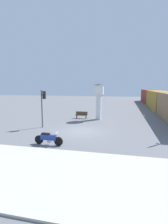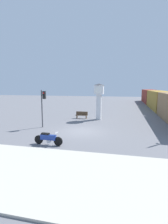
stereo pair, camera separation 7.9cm
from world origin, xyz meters
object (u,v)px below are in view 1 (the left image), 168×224
at_px(clock_tower, 99,96).
at_px(motorcycle, 48,139).
at_px(freight_train, 158,100).
at_px(bench, 81,115).
at_px(traffic_light, 43,102).

bearing_deg(clock_tower, motorcycle, -101.20).
bearing_deg(freight_train, bench, -132.01).
height_order(clock_tower, bench, clock_tower).
height_order(freight_train, traffic_light, traffic_light).
distance_m(freight_train, bench, 17.73).
bearing_deg(freight_train, traffic_light, -127.20).
bearing_deg(bench, clock_tower, -4.27).
distance_m(clock_tower, traffic_light, 7.60).
distance_m(motorcycle, traffic_light, 6.20).
height_order(motorcycle, clock_tower, clock_tower).
bearing_deg(motorcycle, clock_tower, 81.30).
distance_m(motorcycle, bench, 10.97).
bearing_deg(motorcycle, traffic_light, 121.70).
distance_m(clock_tower, freight_train, 16.43).
relative_size(freight_train, bench, 25.03).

